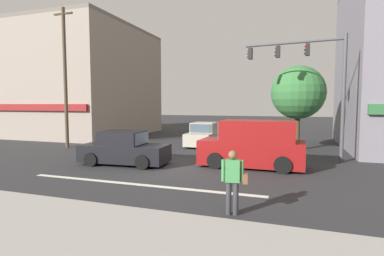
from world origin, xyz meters
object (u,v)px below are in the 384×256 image
at_px(utility_pole_near_left, 65,76).
at_px(sedan_crossing_rightbound, 124,149).
at_px(traffic_light_mast, 315,75).
at_px(pedestrian_foreground_with_bag, 233,178).
at_px(van_parked_curbside, 253,145).
at_px(street_tree, 298,93).
at_px(sedan_crossing_leftbound, 204,135).

distance_m(utility_pole_near_left, sedan_crossing_rightbound, 8.38).
xyz_separation_m(traffic_light_mast, pedestrian_foreground_with_bag, (-2.38, -8.74, -3.35)).
xyz_separation_m(utility_pole_near_left, van_parked_curbside, (12.33, -2.28, -3.63)).
bearing_deg(utility_pole_near_left, street_tree, 14.58).
height_order(utility_pole_near_left, pedestrian_foreground_with_bag, utility_pole_near_left).
relative_size(street_tree, pedestrian_foreground_with_bag, 3.11).
distance_m(sedan_crossing_rightbound, pedestrian_foreground_with_bag, 7.79).
bearing_deg(van_parked_curbside, pedestrian_foreground_with_bag, -87.49).
height_order(street_tree, pedestrian_foreground_with_bag, street_tree).
bearing_deg(sedan_crossing_leftbound, street_tree, -1.40).
height_order(sedan_crossing_leftbound, van_parked_curbside, van_parked_curbside).
bearing_deg(street_tree, van_parked_curbside, -107.74).
height_order(street_tree, sedan_crossing_rightbound, street_tree).
distance_m(sedan_crossing_leftbound, sedan_crossing_rightbound, 7.63).
xyz_separation_m(traffic_light_mast, sedan_crossing_leftbound, (-6.77, 3.50, -3.59)).
bearing_deg(traffic_light_mast, utility_pole_near_left, -178.65).
height_order(sedan_crossing_leftbound, pedestrian_foreground_with_bag, pedestrian_foreground_with_bag).
distance_m(traffic_light_mast, van_parked_curbside, 4.98).
bearing_deg(street_tree, utility_pole_near_left, -165.42).
distance_m(street_tree, utility_pole_near_left, 14.76).
xyz_separation_m(sedan_crossing_leftbound, pedestrian_foreground_with_bag, (4.39, -12.24, 0.24)).
relative_size(utility_pole_near_left, sedan_crossing_rightbound, 2.13).
distance_m(street_tree, sedan_crossing_leftbound, 6.67).
relative_size(sedan_crossing_leftbound, sedan_crossing_rightbound, 0.98).
bearing_deg(van_parked_curbside, traffic_light_mast, 44.90).
relative_size(sedan_crossing_leftbound, pedestrian_foreground_with_bag, 2.48).
height_order(traffic_light_mast, pedestrian_foreground_with_bag, traffic_light_mast).
bearing_deg(sedan_crossing_rightbound, traffic_light_mast, 24.84).
bearing_deg(pedestrian_foreground_with_bag, traffic_light_mast, 74.78).
relative_size(utility_pole_near_left, sedan_crossing_leftbound, 2.17).
relative_size(traffic_light_mast, sedan_crossing_leftbound, 1.50).
bearing_deg(traffic_light_mast, sedan_crossing_leftbound, 152.65).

